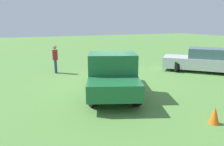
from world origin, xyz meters
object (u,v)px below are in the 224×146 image
at_px(sedan_near, 202,61).
at_px(traffic_cone, 215,115).
at_px(pickup_truck, 112,73).
at_px(person_bystander, 55,58).

xyz_separation_m(sedan_near, traffic_cone, (-5.59, 5.28, -0.41)).
height_order(pickup_truck, sedan_near, pickup_truck).
height_order(sedan_near, traffic_cone, sedan_near).
relative_size(person_bystander, traffic_cone, 3.06).
height_order(pickup_truck, traffic_cone, pickup_truck).
height_order(pickup_truck, person_bystander, pickup_truck).
relative_size(sedan_near, traffic_cone, 8.07).
bearing_deg(traffic_cone, person_bystander, 19.61).
distance_m(sedan_near, traffic_cone, 7.70).
relative_size(pickup_truck, person_bystander, 3.05).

